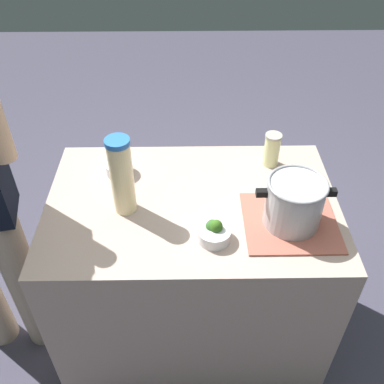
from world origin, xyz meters
TOP-DOWN VIEW (x-y plane):
  - ground_plane at (0.00, 0.00)m, footprint 8.00×8.00m
  - counter_slab at (0.00, 0.00)m, footprint 1.12×0.73m
  - dish_cloth at (-0.35, 0.12)m, footprint 0.34×0.31m
  - cooking_pot at (-0.35, 0.12)m, footprint 0.28×0.21m
  - lemonade_pitcher at (0.25, 0.03)m, footprint 0.09×0.09m
  - mason_jar at (-0.33, -0.24)m, footprint 0.07×0.07m
  - broccoli_bowl_front at (0.29, -0.18)m, footprint 0.11×0.11m
  - broccoli_bowl_center at (-0.07, 0.19)m, footprint 0.12×0.12m

SIDE VIEW (x-z plane):
  - ground_plane at x=0.00m, z-range 0.00..0.00m
  - counter_slab at x=0.00m, z-range 0.00..0.85m
  - dish_cloth at x=-0.35m, z-range 0.85..0.86m
  - broccoli_bowl_center at x=-0.07m, z-range 0.84..0.92m
  - broccoli_bowl_front at x=0.29m, z-range 0.85..0.93m
  - mason_jar at x=-0.33m, z-range 0.86..1.00m
  - cooking_pot at x=-0.35m, z-range 0.87..1.05m
  - lemonade_pitcher at x=0.25m, z-range 0.86..1.17m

